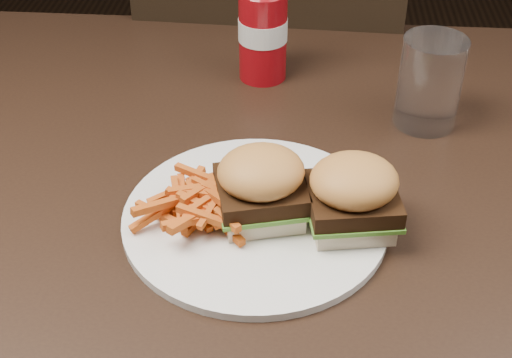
# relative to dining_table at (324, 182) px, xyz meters

# --- Properties ---
(dining_table) EXTENTS (1.20, 0.80, 0.04)m
(dining_table) POSITION_rel_dining_table_xyz_m (0.00, 0.00, 0.00)
(dining_table) COLOR black
(dining_table) RESTS_ON ground
(chair_far) EXTENTS (0.48, 0.48, 0.04)m
(chair_far) POSITION_rel_dining_table_xyz_m (-0.09, 0.60, -0.30)
(chair_far) COLOR black
(chair_far) RESTS_ON ground
(plate) EXTENTS (0.29, 0.29, 0.01)m
(plate) POSITION_rel_dining_table_xyz_m (-0.08, -0.10, 0.03)
(plate) COLOR white
(plate) RESTS_ON dining_table
(sandwich_half_a) EXTENTS (0.10, 0.09, 0.02)m
(sandwich_half_a) POSITION_rel_dining_table_xyz_m (-0.07, -0.10, 0.04)
(sandwich_half_a) COLOR #FCDEBF
(sandwich_half_a) RESTS_ON plate
(sandwich_half_b) EXTENTS (0.09, 0.09, 0.02)m
(sandwich_half_b) POSITION_rel_dining_table_xyz_m (0.03, -0.11, 0.04)
(sandwich_half_b) COLOR beige
(sandwich_half_b) RESTS_ON plate
(fries_pile) EXTENTS (0.11, 0.11, 0.04)m
(fries_pile) POSITION_rel_dining_table_xyz_m (-0.13, -0.11, 0.05)
(fries_pile) COLOR #B36B24
(fries_pile) RESTS_ON plate
(ketchup_bottle) EXTENTS (0.07, 0.07, 0.13)m
(ketchup_bottle) POSITION_rel_dining_table_xyz_m (-0.09, 0.22, 0.08)
(ketchup_bottle) COLOR maroon
(ketchup_bottle) RESTS_ON dining_table
(tumbler) EXTENTS (0.10, 0.10, 0.13)m
(tumbler) POSITION_rel_dining_table_xyz_m (0.13, 0.11, 0.08)
(tumbler) COLOR white
(tumbler) RESTS_ON dining_table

